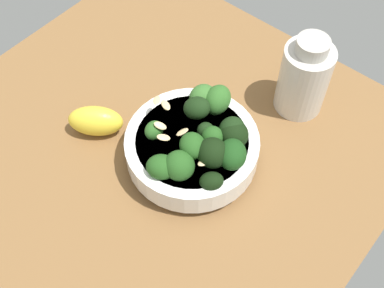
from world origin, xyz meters
TOP-DOWN VIEW (x-y plane):
  - ground_plane at (0.00, 0.00)cm, footprint 64.56×64.56cm
  - bowl_of_broccoli at (6.35, 1.91)cm, footprint 18.54×19.22cm
  - lemon_wedge at (-8.26, -3.43)cm, footprint 8.92×8.03cm
  - bottle_tall at (11.76, 20.21)cm, footprint 7.40×7.40cm

SIDE VIEW (x-z plane):
  - ground_plane at x=0.00cm, z-range -3.11..0.00cm
  - lemon_wedge at x=-8.26cm, z-range 0.00..4.91cm
  - bowl_of_broccoli at x=6.35cm, z-range -0.71..8.71cm
  - bottle_tall at x=11.76cm, z-range -0.59..12.71cm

